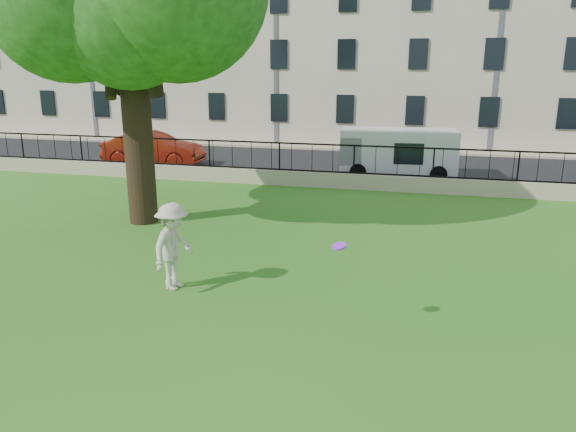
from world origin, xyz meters
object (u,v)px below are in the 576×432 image
(man, at_px, (173,246))
(red_sedan, at_px, (153,149))
(frisbee, at_px, (339,246))
(white_van, at_px, (398,153))

(man, xyz_separation_m, red_sedan, (-7.48, 13.72, -0.19))
(man, height_order, frisbee, man)
(white_van, bearing_deg, frisbee, -96.29)
(man, relative_size, frisbee, 7.20)
(man, bearing_deg, white_van, -6.95)
(frisbee, bearing_deg, white_van, 89.13)
(man, distance_m, white_van, 14.25)
(frisbee, height_order, white_van, white_van)
(frisbee, xyz_separation_m, white_van, (0.22, 14.77, -0.63))
(red_sedan, bearing_deg, man, -154.89)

